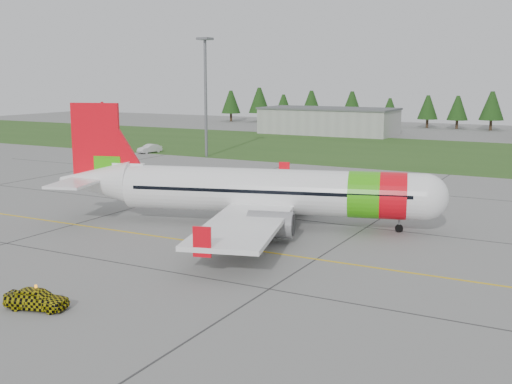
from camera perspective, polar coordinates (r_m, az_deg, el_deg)
The scene contains 9 objects.
ground at distance 48.24m, azimuth -9.53°, elevation -6.69°, with size 320.00×320.00×0.00m, color gray.
aircraft at distance 60.21m, azimuth 0.50°, elevation 0.06°, with size 36.75×34.69×11.40m.
follow_me_car at distance 41.19m, azimuth -19.03°, elevation -7.23°, with size 1.59×1.34×3.94m, color #CFC40B.
service_van at distance 119.77m, azimuth -9.47°, elevation 4.60°, with size 1.68×1.58×4.80m, color silver.
grass_strip at distance 122.51m, azimuth 14.61°, elevation 3.40°, with size 320.00×50.00×0.03m, color #30561E.
taxi_guideline at distance 54.52m, azimuth -4.38°, elevation -4.58°, with size 120.00×0.25×0.02m, color gold.
hangar_west at distance 157.97m, azimuth 6.46°, elevation 6.23°, with size 32.00×14.00×6.00m, color #A8A8A3.
floodlight_mast at distance 112.14m, azimuth -4.49°, elevation 8.22°, with size 0.50×0.50×20.00m, color slate.
treeline at distance 176.87m, azimuth 19.06°, elevation 6.81°, with size 160.00×8.00×10.00m, color #1C3F14, non-canonical shape.
Camera 1 is at (28.50, -36.33, 13.96)m, focal length 45.00 mm.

